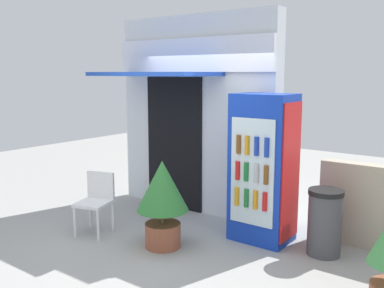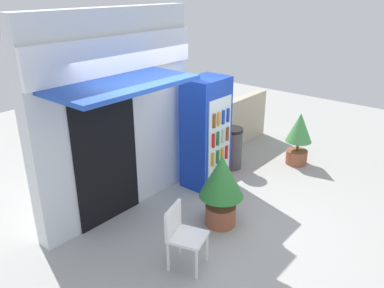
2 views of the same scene
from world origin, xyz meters
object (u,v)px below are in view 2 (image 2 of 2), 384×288
(plastic_chair, at_px, (182,232))
(potted_plant_curbside, at_px, (299,135))
(drink_cooler, at_px, (206,133))
(potted_plant_near_shop, at_px, (222,184))
(trash_bin, at_px, (231,148))

(plastic_chair, height_order, potted_plant_curbside, potted_plant_curbside)
(drink_cooler, relative_size, potted_plant_near_shop, 1.73)
(drink_cooler, height_order, potted_plant_curbside, drink_cooler)
(potted_plant_near_shop, distance_m, potted_plant_curbside, 2.76)
(drink_cooler, height_order, trash_bin, drink_cooler)
(drink_cooler, distance_m, trash_bin, 1.02)
(plastic_chair, bearing_deg, drink_cooler, 30.15)
(potted_plant_near_shop, relative_size, trash_bin, 1.38)
(plastic_chair, height_order, potted_plant_near_shop, potted_plant_near_shop)
(drink_cooler, xyz_separation_m, potted_plant_curbside, (1.85, -0.90, -0.36))
(drink_cooler, relative_size, potted_plant_curbside, 1.83)
(drink_cooler, relative_size, plastic_chair, 2.32)
(potted_plant_near_shop, relative_size, potted_plant_curbside, 1.06)
(potted_plant_near_shop, bearing_deg, trash_bin, 29.93)
(potted_plant_curbside, bearing_deg, trash_bin, 137.25)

